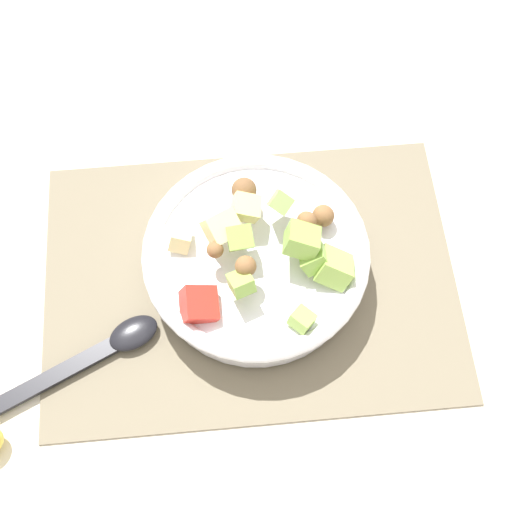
# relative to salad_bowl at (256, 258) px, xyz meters

# --- Properties ---
(ground_plane) EXTENTS (2.40, 2.40, 0.00)m
(ground_plane) POSITION_rel_salad_bowl_xyz_m (0.01, 0.01, -0.04)
(ground_plane) COLOR silver
(placemat) EXTENTS (0.47, 0.34, 0.01)m
(placemat) POSITION_rel_salad_bowl_xyz_m (0.01, 0.01, -0.04)
(placemat) COLOR #756B56
(placemat) RESTS_ON ground_plane
(salad_bowl) EXTENTS (0.25, 0.25, 0.11)m
(salad_bowl) POSITION_rel_salad_bowl_xyz_m (0.00, 0.00, 0.00)
(salad_bowl) COLOR white
(salad_bowl) RESTS_ON placemat
(serving_spoon) EXTENTS (0.23, 0.13, 0.01)m
(serving_spoon) POSITION_rel_salad_bowl_xyz_m (0.19, 0.09, -0.03)
(serving_spoon) COLOR black
(serving_spoon) RESTS_ON placemat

